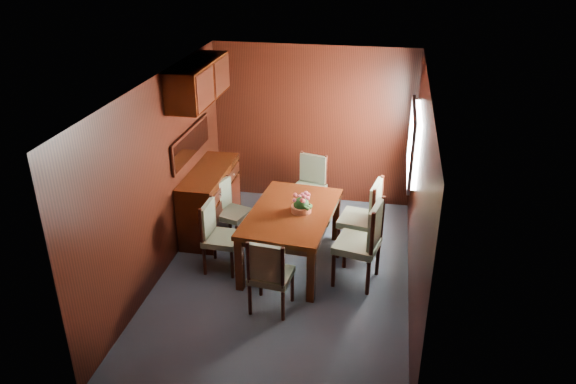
% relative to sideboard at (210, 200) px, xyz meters
% --- Properties ---
extents(ground, '(4.50, 4.50, 0.00)m').
position_rel_sideboard_xyz_m(ground, '(1.25, -1.00, -0.45)').
color(ground, '#303841').
rests_on(ground, ground).
extents(room_shell, '(3.06, 4.52, 2.41)m').
position_rel_sideboard_xyz_m(room_shell, '(1.15, -0.67, 1.18)').
color(room_shell, black).
rests_on(room_shell, ground).
extents(sideboard, '(0.48, 1.40, 0.90)m').
position_rel_sideboard_xyz_m(sideboard, '(0.00, 0.00, 0.00)').
color(sideboard, black).
rests_on(sideboard, ground).
extents(dining_table, '(1.12, 1.66, 0.74)m').
position_rel_sideboard_xyz_m(dining_table, '(1.28, -0.66, 0.19)').
color(dining_table, black).
rests_on(dining_table, ground).
extents(chair_left_near, '(0.43, 0.44, 0.91)m').
position_rel_sideboard_xyz_m(chair_left_near, '(0.39, -0.95, 0.06)').
color(chair_left_near, black).
rests_on(chair_left_near, ground).
extents(chair_left_far, '(0.50, 0.51, 0.87)m').
position_rel_sideboard_xyz_m(chair_left_far, '(0.33, -0.23, 0.03)').
color(chair_left_far, black).
rests_on(chair_left_far, ground).
extents(chair_right_near, '(0.59, 0.60, 1.08)m').
position_rel_sideboard_xyz_m(chair_right_near, '(2.19, -0.93, 0.15)').
color(chair_right_near, black).
rests_on(chair_right_near, ground).
extents(chair_right_far, '(0.56, 0.58, 1.05)m').
position_rel_sideboard_xyz_m(chair_right_far, '(2.17, -0.28, 0.13)').
color(chair_right_far, black).
rests_on(chair_right_far, ground).
extents(chair_head, '(0.48, 0.46, 0.93)m').
position_rel_sideboard_xyz_m(chair_head, '(1.21, -1.70, 0.06)').
color(chair_head, black).
rests_on(chair_head, ground).
extents(chair_foot, '(0.53, 0.52, 0.93)m').
position_rel_sideboard_xyz_m(chair_foot, '(1.30, 0.71, 0.07)').
color(chair_foot, black).
rests_on(chair_foot, ground).
extents(flower_centerpiece, '(0.27, 0.27, 0.27)m').
position_rel_sideboard_xyz_m(flower_centerpiece, '(1.39, -0.66, 0.42)').
color(flower_centerpiece, '#B65D37').
rests_on(flower_centerpiece, dining_table).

